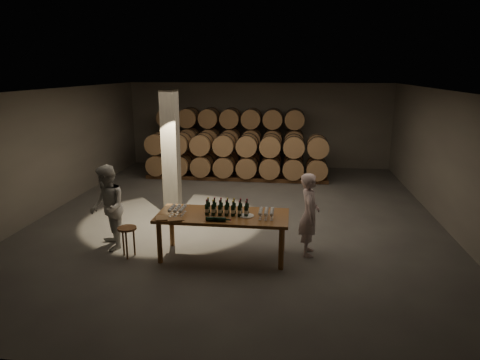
# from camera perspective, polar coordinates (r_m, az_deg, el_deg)

# --- Properties ---
(room) EXTENTS (12.00, 12.00, 12.00)m
(room) POSITION_cam_1_polar(r_m,az_deg,el_deg) (11.26, -9.20, 3.69)
(room) COLOR #4C4A48
(room) RESTS_ON ground
(tasting_table) EXTENTS (2.60, 1.10, 0.90)m
(tasting_table) POSITION_cam_1_polar(r_m,az_deg,el_deg) (8.53, -2.32, -5.26)
(tasting_table) COLOR brown
(tasting_table) RESTS_ON ground
(barrel_stack_back) EXTENTS (5.48, 0.95, 2.31)m
(barrel_stack_back) POSITION_cam_1_polar(r_m,az_deg,el_deg) (15.98, -1.25, 5.58)
(barrel_stack_back) COLOR brown
(barrel_stack_back) RESTS_ON ground
(barrel_stack_front) EXTENTS (6.26, 0.95, 1.57)m
(barrel_stack_front) POSITION_cam_1_polar(r_m,az_deg,el_deg) (14.62, -0.52, 3.27)
(barrel_stack_front) COLOR brown
(barrel_stack_front) RESTS_ON ground
(bottle_cluster) EXTENTS (0.86, 0.23, 0.32)m
(bottle_cluster) POSITION_cam_1_polar(r_m,az_deg,el_deg) (8.45, -1.75, -3.90)
(bottle_cluster) COLOR black
(bottle_cluster) RESTS_ON tasting_table
(lying_bottles) EXTENTS (0.48, 0.08, 0.08)m
(lying_bottles) POSITION_cam_1_polar(r_m,az_deg,el_deg) (8.11, -3.16, -5.24)
(lying_bottles) COLOR black
(lying_bottles) RESTS_ON tasting_table
(glass_cluster_left) EXTENTS (0.30, 0.41, 0.16)m
(glass_cluster_left) POSITION_cam_1_polar(r_m,az_deg,el_deg) (8.57, -8.36, -3.79)
(glass_cluster_left) COLOR silver
(glass_cluster_left) RESTS_ON tasting_table
(glass_cluster_right) EXTENTS (0.30, 0.41, 0.16)m
(glass_cluster_right) POSITION_cam_1_polar(r_m,az_deg,el_deg) (8.32, 3.53, -4.22)
(glass_cluster_right) COLOR silver
(glass_cluster_right) RESTS_ON tasting_table
(plate) EXTENTS (0.29, 0.29, 0.02)m
(plate) POSITION_cam_1_polar(r_m,az_deg,el_deg) (8.39, 0.88, -4.78)
(plate) COLOR silver
(plate) RESTS_ON tasting_table
(notebook_near) EXTENTS (0.32, 0.28, 0.03)m
(notebook_near) POSITION_cam_1_polar(r_m,az_deg,el_deg) (8.26, -8.71, -5.24)
(notebook_near) COLOR brown
(notebook_near) RESTS_ON tasting_table
(notebook_corner) EXTENTS (0.31, 0.36, 0.03)m
(notebook_corner) POSITION_cam_1_polar(r_m,az_deg,el_deg) (8.39, -10.33, -5.00)
(notebook_corner) COLOR brown
(notebook_corner) RESTS_ON tasting_table
(pen) EXTENTS (0.13, 0.05, 0.01)m
(pen) POSITION_cam_1_polar(r_m,az_deg,el_deg) (8.22, -7.78, -5.35)
(pen) COLOR black
(pen) RESTS_ON tasting_table
(stool) EXTENTS (0.38, 0.38, 0.63)m
(stool) POSITION_cam_1_polar(r_m,az_deg,el_deg) (8.91, -14.79, -6.81)
(stool) COLOR brown
(stool) RESTS_ON ground
(person_man) EXTENTS (0.41, 0.63, 1.71)m
(person_man) POSITION_cam_1_polar(r_m,az_deg,el_deg) (8.75, 9.22, -4.55)
(person_man) COLOR beige
(person_man) RESTS_ON ground
(person_woman) EXTENTS (1.03, 1.10, 1.79)m
(person_woman) POSITION_cam_1_polar(r_m,az_deg,el_deg) (9.32, -17.26, -3.54)
(person_woman) COLOR silver
(person_woman) RESTS_ON ground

